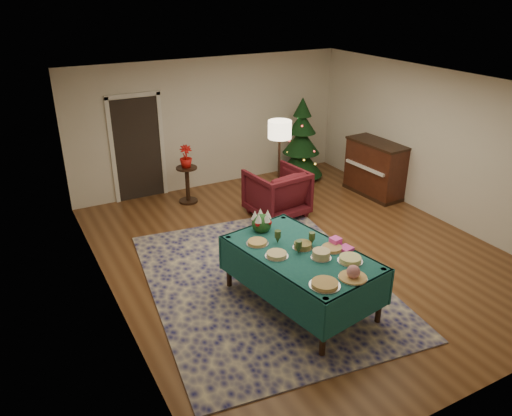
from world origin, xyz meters
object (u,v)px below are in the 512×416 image
gift_box (335,242)px  side_table (188,185)px  piano (375,169)px  armchair (277,190)px  christmas_tree (301,143)px  buffet_table (301,263)px  floor_lamp (280,135)px  potted_plant (186,161)px

gift_box → side_table: gift_box is taller
piano → gift_box: bearing=-138.6°
armchair → piano: (2.31, -0.07, 0.05)m
christmas_tree → piano: christmas_tree is taller
buffet_table → floor_lamp: bearing=64.7°
buffet_table → christmas_tree: bearing=57.0°
floor_lamp → piano: size_ratio=1.33×
buffet_table → piano: piano is taller
floor_lamp → piano: 2.38m
side_table → piano: size_ratio=0.56×
potted_plant → piano: (3.56, -1.44, -0.31)m
armchair → potted_plant: size_ratio=2.28×
side_table → floor_lamp: bearing=-41.2°
gift_box → christmas_tree: (2.17, 4.17, -0.05)m
floor_lamp → potted_plant: bearing=138.8°
armchair → floor_lamp: bearing=-136.4°
side_table → gift_box: bearing=-82.0°
potted_plant → gift_box: bearing=-82.0°
armchair → christmas_tree: bearing=-141.6°
gift_box → piano: size_ratio=0.10×
gift_box → christmas_tree: size_ratio=0.07×
buffet_table → christmas_tree: christmas_tree is taller
armchair → floor_lamp: size_ratio=0.56×
gift_box → potted_plant: (-0.57, 4.07, -0.00)m
side_table → christmas_tree: (2.74, 0.10, 0.46)m
piano → buffet_table: bearing=-143.6°
gift_box → potted_plant: 4.11m
potted_plant → piano: bearing=-22.0°
floor_lamp → piano: bearing=-5.9°
floor_lamp → christmas_tree: size_ratio=0.97×
buffet_table → potted_plant: bearing=90.9°
side_table → christmas_tree: size_ratio=0.41×
potted_plant → christmas_tree: christmas_tree is taller
buffet_table → side_table: size_ratio=3.06×
armchair → piano: size_ratio=0.75×
gift_box → potted_plant: bearing=98.0°
buffet_table → gift_box: bearing=-6.6°
gift_box → piano: bearing=41.4°
side_table → armchair: bearing=-47.5°
gift_box → christmas_tree: 4.70m
armchair → potted_plant: (-1.26, 1.37, 0.36)m
buffet_table → christmas_tree: size_ratio=1.24×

